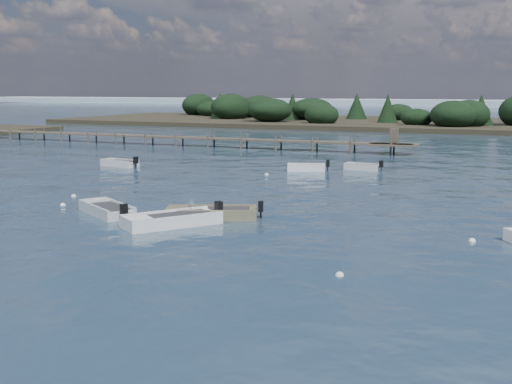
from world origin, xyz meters
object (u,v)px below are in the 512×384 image
at_px(dinghy_mid_white_a, 211,215).
at_px(dinghy_extra_a, 172,222).
at_px(jetty, 179,137).
at_px(tender_far_grey, 120,164).
at_px(tender_far_grey_b, 362,168).
at_px(tender_far_white, 306,169).
at_px(dinghy_mid_grey, 107,211).

bearing_deg(dinghy_mid_white_a, dinghy_extra_a, -111.29).
bearing_deg(dinghy_mid_white_a, jetty, 122.17).
distance_m(tender_far_grey, tender_far_grey_b, 21.24).
relative_size(tender_far_white, jetty, 0.06).
xyz_separation_m(dinghy_mid_white_a, dinghy_mid_grey, (-5.80, -1.34, 0.00)).
bearing_deg(tender_far_grey, jetty, 105.37).
distance_m(dinghy_mid_white_a, tender_far_grey, 24.76).
relative_size(dinghy_mid_grey, tender_far_grey, 1.15).
bearing_deg(tender_far_white, dinghy_mid_white_a, -85.46).
bearing_deg(dinghy_extra_a, tender_far_grey_b, 82.24).
bearing_deg(tender_far_grey, dinghy_mid_white_a, -43.77).
relative_size(tender_far_white, tender_far_grey_b, 1.07).
distance_m(dinghy_mid_grey, dinghy_extra_a, 4.96).
xyz_separation_m(tender_far_grey, jetty, (-5.52, 20.09, 0.81)).
bearing_deg(tender_far_grey_b, dinghy_extra_a, -97.76).
height_order(tender_far_grey, jetty, jetty).
distance_m(tender_far_white, tender_far_grey, 16.61).
distance_m(tender_far_grey_b, jetty, 29.53).
bearing_deg(dinghy_extra_a, tender_far_white, 91.64).
relative_size(dinghy_mid_grey, dinghy_extra_a, 0.90).
bearing_deg(tender_far_grey, dinghy_mid_grey, -56.79).
relative_size(dinghy_mid_white_a, tender_far_grey_b, 1.55).
xyz_separation_m(dinghy_extra_a, jetty, (-22.43, 39.72, 0.81)).
bearing_deg(dinghy_mid_grey, tender_far_grey, 123.21).
bearing_deg(dinghy_mid_grey, dinghy_mid_white_a, 12.97).
bearing_deg(dinghy_mid_white_a, tender_far_grey_b, 83.79).
bearing_deg(tender_far_grey_b, tender_far_grey, -163.76).
xyz_separation_m(tender_far_white, dinghy_mid_grey, (-4.16, -21.95, -0.01)).
xyz_separation_m(tender_far_white, tender_far_grey, (-16.24, -3.48, 0.00)).
height_order(dinghy_extra_a, jetty, jetty).
relative_size(tender_far_grey, tender_far_grey_b, 1.18).
bearing_deg(jetty, dinghy_extra_a, -60.55).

